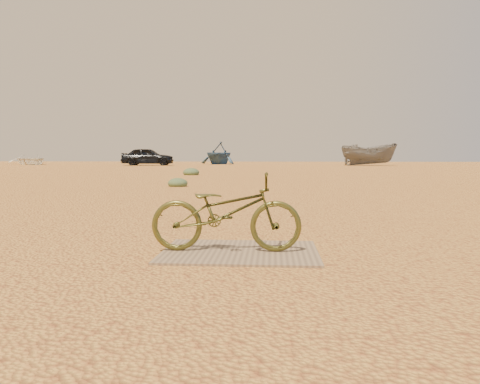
# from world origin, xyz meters

# --- Properties ---
(ground) EXTENTS (120.00, 120.00, 0.00)m
(ground) POSITION_xyz_m (0.00, 0.00, 0.00)
(ground) COLOR gold
(ground) RESTS_ON ground
(plywood_board) EXTENTS (1.54, 1.17, 0.02)m
(plywood_board) POSITION_xyz_m (0.11, 0.12, 0.01)
(plywood_board) COLOR #887358
(plywood_board) RESTS_ON ground
(bicycle) EXTENTS (1.50, 0.55, 0.78)m
(bicycle) POSITION_xyz_m (-0.03, 0.11, 0.41)
(bicycle) COLOR #4B4C20
(bicycle) RESTS_ON plywood_board
(car) EXTENTS (4.75, 2.14, 1.58)m
(car) POSITION_xyz_m (-10.86, 37.17, 0.79)
(car) COLOR black
(car) RESTS_ON ground
(boat_near_left) EXTENTS (5.73, 5.75, 0.98)m
(boat_near_left) POSITION_xyz_m (-23.17, 39.71, 0.49)
(boat_near_left) COLOR white
(boat_near_left) RESTS_ON ground
(boat_far_left) EXTENTS (5.31, 5.58, 2.30)m
(boat_far_left) POSITION_xyz_m (-5.02, 42.79, 1.15)
(boat_far_left) COLOR #34567D
(boat_far_left) RESTS_ON ground
(boat_mid_right) EXTENTS (5.36, 2.73, 1.98)m
(boat_mid_right) POSITION_xyz_m (8.97, 37.91, 0.99)
(boat_mid_right) COLOR slate
(boat_mid_right) RESTS_ON ground
(kale_a) EXTENTS (0.61, 0.61, 0.33)m
(kale_a) POSITION_xyz_m (-2.49, 9.70, 0.00)
(kale_a) COLOR #5B7650
(kale_a) RESTS_ON ground
(kale_c) EXTENTS (0.78, 0.78, 0.43)m
(kale_c) POSITION_xyz_m (-3.48, 17.70, 0.00)
(kale_c) COLOR #5B7650
(kale_c) RESTS_ON ground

